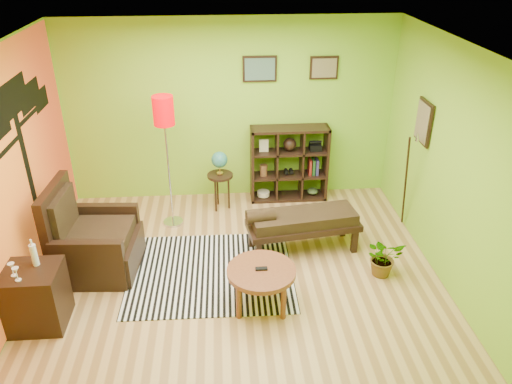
{
  "coord_description": "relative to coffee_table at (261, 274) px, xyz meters",
  "views": [
    {
      "loc": [
        -0.16,
        -5.02,
        3.84
      ],
      "look_at": [
        0.25,
        0.27,
        1.05
      ],
      "focal_mm": 35.0,
      "sensor_mm": 36.0,
      "label": 1
    }
  ],
  "objects": [
    {
      "name": "armchair",
      "position": [
        -2.06,
        0.84,
        -0.06
      ],
      "size": [
        1.03,
        1.04,
        1.17
      ],
      "color": "black",
      "rests_on": "ground"
    },
    {
      "name": "globe_table",
      "position": [
        -0.43,
        2.28,
        0.3
      ],
      "size": [
        0.39,
        0.39,
        0.94
      ],
      "color": "black",
      "rests_on": "ground"
    },
    {
      "name": "side_cabinet",
      "position": [
        -2.45,
        -0.13,
        -0.06
      ],
      "size": [
        0.59,
        0.54,
        1.02
      ],
      "color": "black",
      "rests_on": "ground"
    },
    {
      "name": "zebra_rug",
      "position": [
        -0.59,
        0.64,
        -0.41
      ],
      "size": [
        2.08,
        1.73,
        0.01
      ],
      "primitive_type": "cube",
      "rotation": [
        0.0,
        0.0,
        -0.01
      ],
      "color": "white",
      "rests_on": "ground"
    },
    {
      "name": "coffee_table",
      "position": [
        0.0,
        0.0,
        0.0
      ],
      "size": [
        0.78,
        0.78,
        0.5
      ],
      "color": "brown",
      "rests_on": "ground"
    },
    {
      "name": "potted_plant",
      "position": [
        1.56,
        0.45,
        -0.22
      ],
      "size": [
        0.53,
        0.57,
        0.39
      ],
      "primitive_type": "imported",
      "rotation": [
        0.0,
        0.0,
        0.17
      ],
      "color": "#26661E",
      "rests_on": "ground"
    },
    {
      "name": "floor_lamp",
      "position": [
        -1.14,
        1.88,
        1.15
      ],
      "size": [
        0.29,
        0.29,
        1.93
      ],
      "color": "silver",
      "rests_on": "ground"
    },
    {
      "name": "room_shell",
      "position": [
        -0.34,
        0.53,
        1.39
      ],
      "size": [
        5.04,
        4.54,
        2.82
      ],
      "color": "#88C82B",
      "rests_on": "ground"
    },
    {
      "name": "bench",
      "position": [
        0.61,
        1.06,
        0.03
      ],
      "size": [
        1.55,
        0.73,
        0.69
      ],
      "color": "black",
      "rests_on": "ground"
    },
    {
      "name": "ground",
      "position": [
        -0.25,
        0.51,
        -0.41
      ],
      "size": [
        5.0,
        5.0,
        0.0
      ],
      "primitive_type": "plane",
      "color": "tan",
      "rests_on": "ground"
    },
    {
      "name": "cube_shelf",
      "position": [
        0.67,
        2.54,
        0.19
      ],
      "size": [
        1.2,
        0.35,
        1.2
      ],
      "color": "black",
      "rests_on": "ground"
    }
  ]
}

